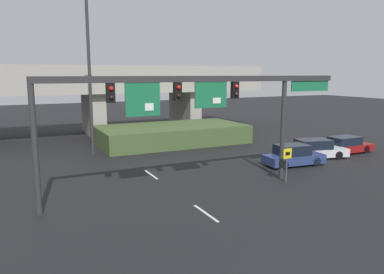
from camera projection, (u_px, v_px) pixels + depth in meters
lane_markings at (151, 175)px, 24.25m from camera, size 0.14×32.66×0.01m
signal_gantry at (197, 98)px, 20.00m from camera, size 17.76×0.44×6.35m
speed_limit_sign at (287, 160)px, 22.26m from camera, size 0.60×0.11×2.13m
highway_light_pole_near at (89, 68)px, 28.64m from camera, size 0.70×0.36×12.96m
overpass_bridge at (92, 89)px, 39.30m from camera, size 37.77×7.74×7.28m
grass_embankment at (172, 134)px, 35.12m from camera, size 13.52×6.81×1.67m
parked_sedan_near_right at (293, 156)px, 26.63m from camera, size 4.45×2.17×1.49m
parked_sedan_mid_right at (314, 149)px, 28.94m from camera, size 5.11×2.95×1.46m
parked_sedan_far_right at (345, 145)px, 30.73m from camera, size 4.62×1.82×1.38m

